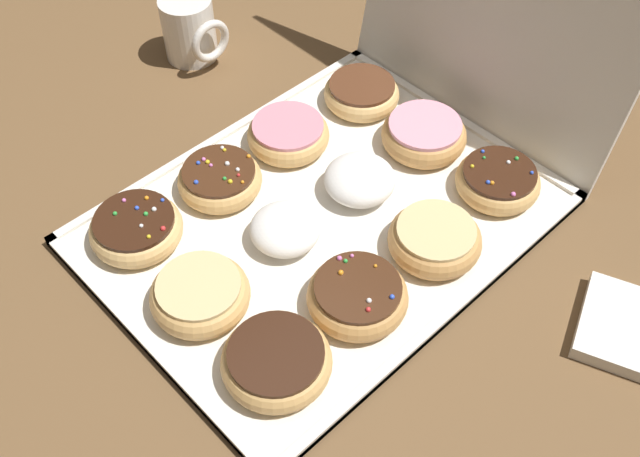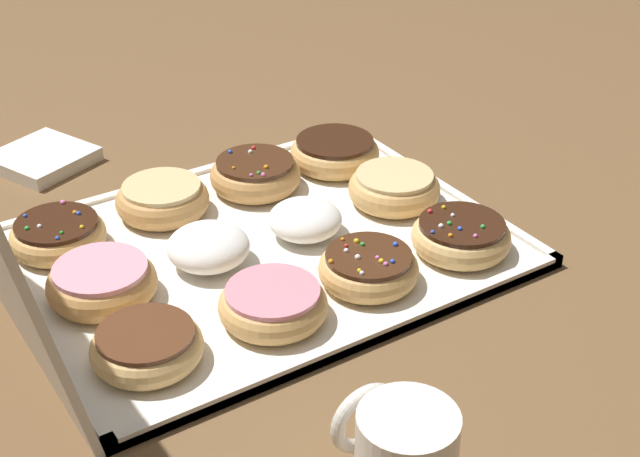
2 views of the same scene
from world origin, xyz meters
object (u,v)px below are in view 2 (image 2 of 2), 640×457
at_px(sprinkle_donut_3, 368,268).
at_px(sprinkle_donut_5, 255,174).
at_px(chocolate_frosted_donut_2, 335,152).
at_px(chocolate_frosted_donut_9, 147,346).
at_px(sprinkle_donut_0, 461,236).
at_px(glazed_ring_donut_1, 396,189).
at_px(pink_frosted_donut_10, 101,281).
at_px(powdered_filled_donut_7, 209,247).
at_px(glazed_ring_donut_8, 162,199).
at_px(pink_frosted_donut_6, 273,304).
at_px(sprinkle_donut_11, 58,235).
at_px(powdered_filled_donut_4, 305,219).
at_px(napkin_stack, 42,158).
at_px(donut_box, 261,250).

xyz_separation_m(sprinkle_donut_3, sprinkle_donut_5, (0.25, -0.00, 0.00)).
relative_size(chocolate_frosted_donut_2, chocolate_frosted_donut_9, 1.09).
bearing_deg(sprinkle_donut_0, chocolate_frosted_donut_9, 88.39).
relative_size(glazed_ring_donut_1, pink_frosted_donut_10, 0.99).
distance_m(sprinkle_donut_3, powdered_filled_donut_7, 0.18).
relative_size(sprinkle_donut_0, pink_frosted_donut_10, 0.98).
relative_size(powdered_filled_donut_7, chocolate_frosted_donut_9, 0.85).
bearing_deg(glazed_ring_donut_8, pink_frosted_donut_6, -179.31).
xyz_separation_m(sprinkle_donut_0, glazed_ring_donut_1, (0.13, -0.00, 0.00)).
bearing_deg(pink_frosted_donut_6, pink_frosted_donut_10, 45.17).
xyz_separation_m(pink_frosted_donut_6, glazed_ring_donut_8, (0.26, 0.00, 0.00)).
bearing_deg(glazed_ring_donut_1, powdered_filled_donut_7, 89.38).
height_order(pink_frosted_donut_6, sprinkle_donut_11, sprinkle_donut_11).
relative_size(powdered_filled_donut_4, napkin_stack, 0.75).
bearing_deg(chocolate_frosted_donut_9, sprinkle_donut_0, -91.61).
xyz_separation_m(glazed_ring_donut_1, powdered_filled_donut_4, (-0.00, 0.13, -0.00)).
distance_m(donut_box, powdered_filled_donut_4, 0.06).
relative_size(chocolate_frosted_donut_2, sprinkle_donut_5, 1.03).
height_order(powdered_filled_donut_7, glazed_ring_donut_8, powdered_filled_donut_7).
xyz_separation_m(powdered_filled_donut_4, pink_frosted_donut_10, (0.01, 0.24, 0.00)).
distance_m(donut_box, pink_frosted_donut_6, 0.14).
height_order(donut_box, pink_frosted_donut_6, pink_frosted_donut_6).
bearing_deg(sprinkle_donut_11, powdered_filled_donut_7, -133.54).
xyz_separation_m(powdered_filled_donut_4, sprinkle_donut_11, (0.13, 0.25, -0.00)).
bearing_deg(glazed_ring_donut_1, powdered_filled_donut_4, 90.46).
height_order(powdered_filled_donut_7, sprinkle_donut_11, powdered_filled_donut_7).
xyz_separation_m(glazed_ring_donut_1, napkin_stack, (0.36, 0.32, -0.02)).
height_order(sprinkle_donut_0, powdered_filled_donut_7, powdered_filled_donut_7).
xyz_separation_m(sprinkle_donut_3, glazed_ring_donut_8, (0.25, 0.12, 0.00)).
bearing_deg(sprinkle_donut_3, sprinkle_donut_11, 45.96).
relative_size(donut_box, sprinkle_donut_3, 5.00).
relative_size(chocolate_frosted_donut_9, sprinkle_donut_11, 1.00).
bearing_deg(sprinkle_donut_11, napkin_stack, -13.93).
relative_size(chocolate_frosted_donut_2, powdered_filled_donut_7, 1.29).
height_order(sprinkle_donut_0, chocolate_frosted_donut_9, sprinkle_donut_0).
relative_size(powdered_filled_donut_7, glazed_ring_donut_8, 0.81).
height_order(sprinkle_donut_3, glazed_ring_donut_8, same).
relative_size(chocolate_frosted_donut_9, pink_frosted_donut_10, 0.94).
distance_m(sprinkle_donut_3, glazed_ring_donut_8, 0.28).
bearing_deg(sprinkle_donut_5, powdered_filled_donut_4, 176.89).
bearing_deg(chocolate_frosted_donut_9, glazed_ring_donut_1, -73.14).
relative_size(sprinkle_donut_3, napkin_stack, 0.95).
height_order(glazed_ring_donut_8, pink_frosted_donut_10, same).
bearing_deg(pink_frosted_donut_6, donut_box, -24.45).
bearing_deg(glazed_ring_donut_8, sprinkle_donut_5, -92.56).
xyz_separation_m(donut_box, chocolate_frosted_donut_9, (-0.12, 0.19, 0.02)).
height_order(sprinkle_donut_0, sprinkle_donut_5, sprinkle_donut_5).
bearing_deg(sprinkle_donut_0, sprinkle_donut_3, 87.85).
relative_size(donut_box, chocolate_frosted_donut_9, 5.01).
xyz_separation_m(sprinkle_donut_11, napkin_stack, (0.24, -0.06, -0.02)).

